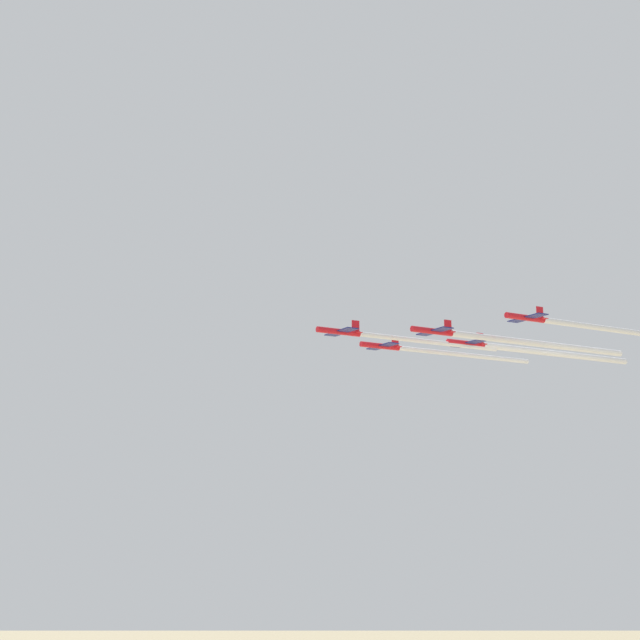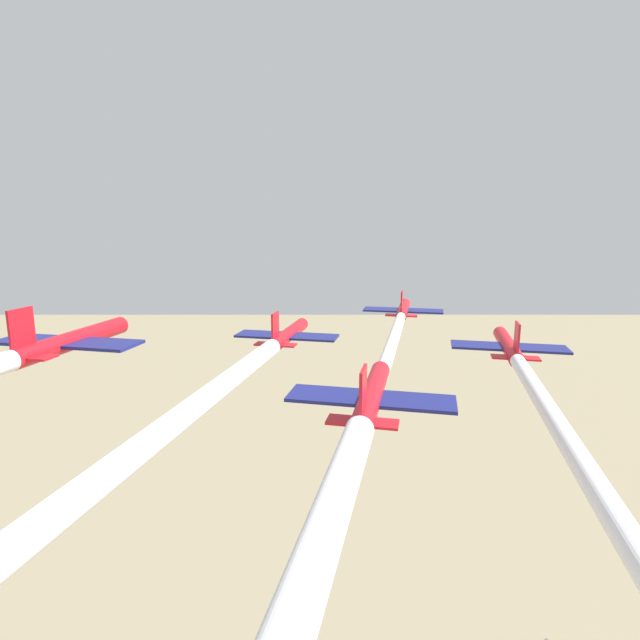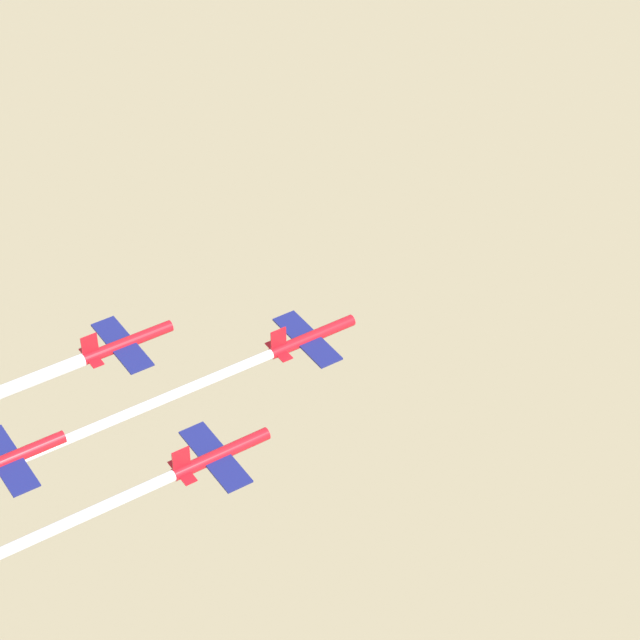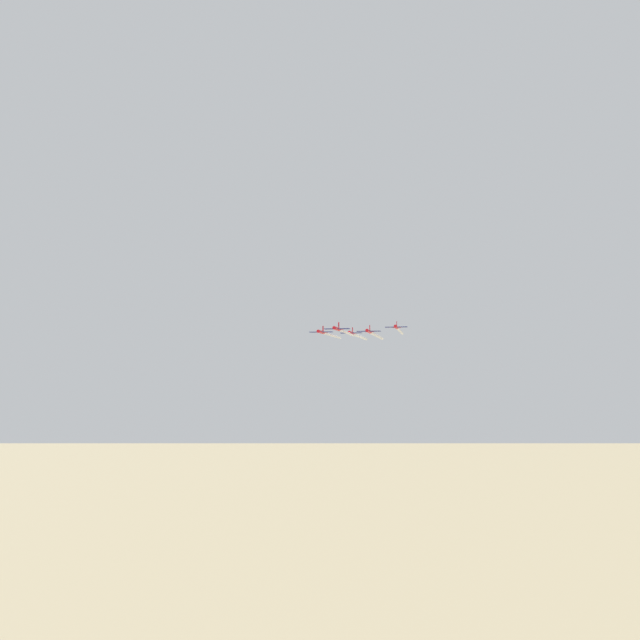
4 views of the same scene
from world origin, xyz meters
The scene contains 10 objects.
jet_0 centered at (-34.50, -36.01, 169.55)m, with size 9.09×9.22×3.41m.
jet_1 centered at (-31.80, -55.13, 169.59)m, with size 9.09×9.22×3.41m.
jet_2 centered at (-16.48, -42.94, 169.57)m, with size 9.09×9.22×3.41m.
jet_3 centered at (-29.10, -74.24, 172.37)m, with size 9.09×9.22×3.41m.
jet_4 centered at (-13.78, -62.05, 170.10)m, with size 9.09×9.22×3.41m.
smoke_trail_0 centered at (-20.11, -54.10, 169.50)m, with size 23.77×29.50×1.02m.
smoke_trail_1 centered at (-13.35, -78.31, 169.54)m, with size 32.14×39.91×1.36m.
smoke_trail_2 centered at (-1.49, -61.78, 169.52)m, with size 25.00×31.04×1.06m.
smoke_trail_3 centered at (-13.72, -93.57, 172.32)m, with size 25.88×32.10×1.20m.
smoke_trail_4 centered at (3.41, -83.65, 170.05)m, with size 29.65×36.76×1.39m.
Camera 1 is at (-213.63, -60.30, 133.51)m, focal length 50.00 mm.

